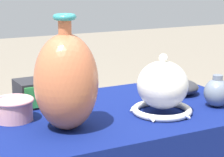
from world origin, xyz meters
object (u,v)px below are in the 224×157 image
(bowl_shallow_charcoal, at_px, (180,87))
(cup_wide_rose, at_px, (14,109))
(vase_tall_bulbous, at_px, (66,81))
(vase_dome_bell, at_px, (162,89))
(mosaic_tile_box, at_px, (35,93))
(jar_round_slate, at_px, (217,92))

(bowl_shallow_charcoal, height_order, cup_wide_rose, cup_wide_rose)
(vase_tall_bulbous, distance_m, bowl_shallow_charcoal, 0.57)
(vase_dome_bell, bearing_deg, bowl_shallow_charcoal, 40.90)
(mosaic_tile_box, distance_m, bowl_shallow_charcoal, 0.56)
(mosaic_tile_box, distance_m, cup_wide_rose, 0.17)
(vase_tall_bulbous, xyz_separation_m, bowl_shallow_charcoal, (0.53, 0.16, -0.12))
(mosaic_tile_box, bearing_deg, vase_dome_bell, -41.28)
(bowl_shallow_charcoal, distance_m, cup_wide_rose, 0.66)
(jar_round_slate, bearing_deg, mosaic_tile_box, 151.07)
(mosaic_tile_box, height_order, bowl_shallow_charcoal, mosaic_tile_box)
(bowl_shallow_charcoal, bearing_deg, jar_round_slate, -84.48)
(cup_wide_rose, xyz_separation_m, jar_round_slate, (0.67, -0.18, 0.01))
(cup_wide_rose, bearing_deg, vase_dome_bell, -18.71)
(bowl_shallow_charcoal, distance_m, jar_round_slate, 0.19)
(mosaic_tile_box, xyz_separation_m, bowl_shallow_charcoal, (0.54, -0.12, -0.02))
(bowl_shallow_charcoal, bearing_deg, mosaic_tile_box, 167.71)
(vase_tall_bulbous, bearing_deg, vase_dome_bell, -0.98)
(vase_dome_bell, bearing_deg, cup_wide_rose, 161.29)
(bowl_shallow_charcoal, bearing_deg, vase_tall_bulbous, -162.96)
(vase_tall_bulbous, bearing_deg, mosaic_tile_box, 92.04)
(vase_tall_bulbous, relative_size, mosaic_tile_box, 2.59)
(vase_tall_bulbous, height_order, bowl_shallow_charcoal, vase_tall_bulbous)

